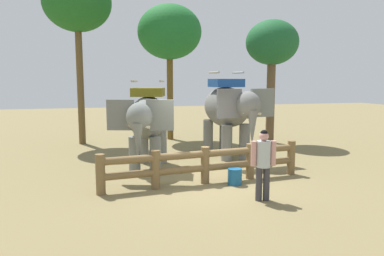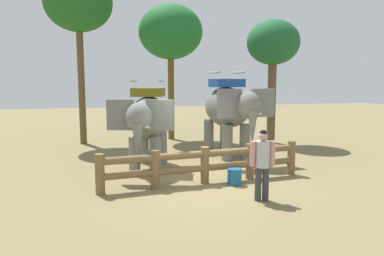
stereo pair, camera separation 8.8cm
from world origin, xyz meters
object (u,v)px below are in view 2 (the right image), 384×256
object	(u,v)px
log_fence	(205,163)
tree_far_right	(273,45)
tree_back_center	(78,4)
elephant_near_left	(148,120)
tourist_woman_in_black	(262,160)
elephant_center	(229,109)
feed_bucket	(234,177)
tree_far_left	(171,33)

from	to	relation	value
log_fence	tree_far_right	size ratio (longest dim) A/B	1.07
tree_back_center	elephant_near_left	bearing A→B (deg)	-68.56
elephant_near_left	tourist_woman_in_black	size ratio (longest dim) A/B	2.00
elephant_center	feed_bucket	world-z (taller)	elephant_center
feed_bucket	tree_back_center	bearing A→B (deg)	118.44
elephant_near_left	tourist_woman_in_black	distance (m)	4.45
tourist_woman_in_black	tree_back_center	world-z (taller)	tree_back_center
tourist_woman_in_black	feed_bucket	size ratio (longest dim) A/B	3.79
tree_far_left	tree_back_center	xyz separation A→B (m)	(-4.17, -0.28, 1.06)
elephant_near_left	elephant_center	size ratio (longest dim) A/B	0.92
tree_back_center	feed_bucket	distance (m)	10.86
elephant_near_left	tree_far_left	bearing A→B (deg)	71.78
log_fence	tourist_woman_in_black	bearing A→B (deg)	-62.75
tourist_woman_in_black	tree_far_right	size ratio (longest dim) A/B	0.31
elephant_center	feed_bucket	bearing A→B (deg)	-107.64
tree_far_left	tree_back_center	bearing A→B (deg)	-176.15
tree_far_left	tree_back_center	size ratio (longest dim) A/B	0.86
tree_far_right	elephant_center	bearing A→B (deg)	-140.59
elephant_center	tree_back_center	size ratio (longest dim) A/B	0.50
elephant_center	tourist_woman_in_black	distance (m)	5.24
log_fence	feed_bucket	bearing A→B (deg)	-23.28
tree_back_center	tree_far_right	xyz separation A→B (m)	(8.45, -1.90, -1.73)
tourist_woman_in_black	elephant_center	bearing A→B (deg)	78.78
feed_bucket	tourist_woman_in_black	bearing A→B (deg)	-84.20
tree_far_right	elephant_near_left	bearing A→B (deg)	-149.00
elephant_near_left	tourist_woman_in_black	bearing A→B (deg)	-59.23
log_fence	tree_far_left	size ratio (longest dim) A/B	0.92
log_fence	tree_far_right	xyz separation A→B (m)	(4.90, 5.75, 3.87)
log_fence	tree_far_right	bearing A→B (deg)	49.55
log_fence	tree_back_center	distance (m)	10.12
log_fence	tourist_woman_in_black	size ratio (longest dim) A/B	3.45
elephant_near_left	tree_back_center	xyz separation A→B (m)	(-2.22, 5.65, 4.57)
elephant_near_left	feed_bucket	distance (m)	3.44
tourist_woman_in_black	feed_bucket	bearing A→B (deg)	95.80
elephant_center	tree_far_left	world-z (taller)	tree_far_left
tree_back_center	tree_far_right	bearing A→B (deg)	-12.68
tree_far_left	feed_bucket	bearing A→B (deg)	-88.95
tree_far_left	feed_bucket	size ratio (longest dim) A/B	14.14
elephant_near_left	feed_bucket	xyz separation A→B (m)	(2.10, -2.33, -1.40)
elephant_center	elephant_near_left	bearing A→B (deg)	-158.24
elephant_near_left	elephant_center	bearing A→B (deg)	21.76
elephant_near_left	feed_bucket	bearing A→B (deg)	-47.95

